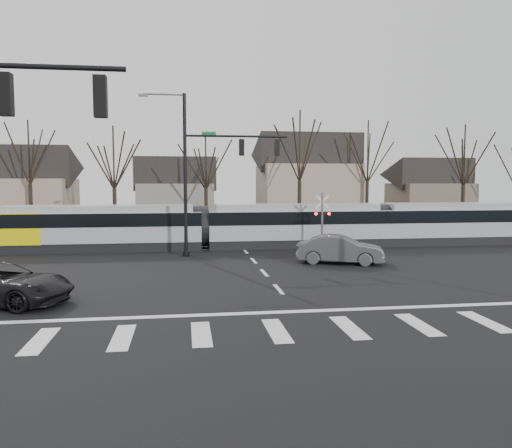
{
  "coord_description": "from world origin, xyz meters",
  "views": [
    {
      "loc": [
        -4.07,
        -19.31,
        4.76
      ],
      "look_at": [
        0.0,
        9.0,
        2.3
      ],
      "focal_mm": 35.0,
      "sensor_mm": 36.0,
      "label": 1
    }
  ],
  "objects": [
    {
      "name": "rail_crossing_signal",
      "position": [
        5.0,
        12.79,
        1.89
      ],
      "size": [
        1.08,
        0.36,
        4.0
      ],
      "color": "#59595B",
      "rests_on": "ground"
    },
    {
      "name": "tree_row",
      "position": [
        2.0,
        26.0,
        5.0
      ],
      "size": [
        59.2,
        7.2,
        10.0
      ],
      "color": "black",
      "rests_on": "ground"
    },
    {
      "name": "ground",
      "position": [
        0.0,
        0.0,
        0.0
      ],
      "size": [
        140.0,
        140.0,
        0.0
      ],
      "primitive_type": "plane",
      "color": "black"
    },
    {
      "name": "signal_pole_far",
      "position": [
        -2.41,
        12.5,
        5.7
      ],
      "size": [
        9.28,
        0.44,
        10.2
      ],
      "color": "black",
      "rests_on": "ground"
    },
    {
      "name": "suv",
      "position": [
        -11.2,
        0.96,
        0.78
      ],
      "size": [
        6.04,
        7.23,
        1.57
      ],
      "primitive_type": "imported",
      "rotation": [
        0.0,
        0.0,
        1.24
      ],
      "color": "black",
      "rests_on": "ground"
    },
    {
      "name": "house_b",
      "position": [
        -5.0,
        36.0,
        3.97
      ],
      "size": [
        8.64,
        7.56,
        7.65
      ],
      "color": "slate",
      "rests_on": "ground"
    },
    {
      "name": "lane_dashes",
      "position": [
        0.0,
        16.0,
        0.01
      ],
      "size": [
        0.18,
        30.0,
        0.01
      ],
      "color": "silver",
      "rests_on": "ground"
    },
    {
      "name": "crosswalk",
      "position": [
        0.0,
        -4.0,
        0.01
      ],
      "size": [
        27.0,
        2.6,
        0.01
      ],
      "color": "silver",
      "rests_on": "ground"
    },
    {
      "name": "house_a",
      "position": [
        -20.0,
        34.0,
        4.46
      ],
      "size": [
        9.72,
        8.64,
        8.6
      ],
      "color": "gray",
      "rests_on": "ground"
    },
    {
      "name": "rail_pair",
      "position": [
        0.0,
        15.8,
        0.03
      ],
      "size": [
        90.0,
        1.52,
        0.06
      ],
      "color": "#59595E",
      "rests_on": "ground"
    },
    {
      "name": "tram",
      "position": [
        3.77,
        16.0,
        1.69
      ],
      "size": [
        40.9,
        3.04,
        3.1
      ],
      "color": "gray",
      "rests_on": "ground"
    },
    {
      "name": "stop_line",
      "position": [
        0.0,
        -1.8,
        0.01
      ],
      "size": [
        28.0,
        0.35,
        0.01
      ],
      "primitive_type": "cube",
      "color": "silver",
      "rests_on": "ground"
    },
    {
      "name": "house_d",
      "position": [
        24.0,
        35.0,
        3.97
      ],
      "size": [
        8.64,
        7.56,
        7.65
      ],
      "color": "brown",
      "rests_on": "ground"
    },
    {
      "name": "house_c",
      "position": [
        9.0,
        33.0,
        5.23
      ],
      "size": [
        10.8,
        8.64,
        10.1
      ],
      "color": "gray",
      "rests_on": "ground"
    },
    {
      "name": "sedan",
      "position": [
        4.83,
        8.33,
        0.82
      ],
      "size": [
        4.92,
        6.08,
        1.64
      ],
      "primitive_type": "imported",
      "rotation": [
        0.0,
        0.0,
        1.22
      ],
      "color": "#46474D",
      "rests_on": "ground"
    },
    {
      "name": "grass_verge",
      "position": [
        0.0,
        32.0,
        0.01
      ],
      "size": [
        140.0,
        28.0,
        0.01
      ],
      "primitive_type": "cube",
      "color": "#38331E",
      "rests_on": "ground"
    }
  ]
}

